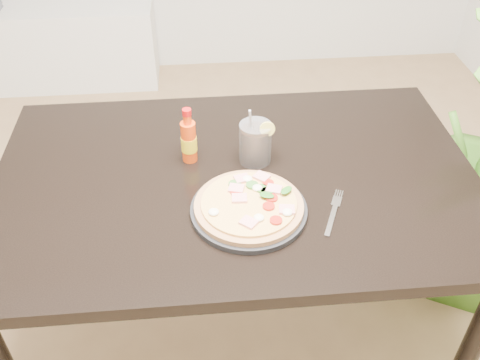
{
  "coord_description": "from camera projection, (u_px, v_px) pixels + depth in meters",
  "views": [
    {
      "loc": [
        0.15,
        -1.13,
        1.72
      ],
      "look_at": [
        0.25,
        -0.05,
        0.83
      ],
      "focal_mm": 40.0,
      "sensor_mm": 36.0,
      "label": 1
    }
  ],
  "objects": [
    {
      "name": "media_console",
      "position": [
        42.0,
        47.0,
        3.33
      ],
      "size": [
        1.4,
        0.34,
        0.5
      ],
      "primitive_type": "cube",
      "color": "white",
      "rests_on": "ground"
    },
    {
      "name": "cola_cup",
      "position": [
        255.0,
        144.0,
        1.57
      ],
      "size": [
        0.1,
        0.1,
        0.18
      ],
      "rotation": [
        0.0,
        0.0,
        0.37
      ],
      "color": "black",
      "rests_on": "dining_table"
    },
    {
      "name": "plant_pot",
      "position": [
        463.0,
        250.0,
        2.19
      ],
      "size": [
        0.28,
        0.28,
        0.22
      ],
      "primitive_type": "cylinder",
      "color": "brown",
      "rests_on": "ground"
    },
    {
      "name": "dining_table",
      "position": [
        236.0,
        197.0,
        1.6
      ],
      "size": [
        1.4,
        0.9,
        0.75
      ],
      "color": "black",
      "rests_on": "ground"
    },
    {
      "name": "pizza",
      "position": [
        250.0,
        204.0,
        1.41
      ],
      "size": [
        0.29,
        0.29,
        0.03
      ],
      "color": "tan",
      "rests_on": "plate"
    },
    {
      "name": "plate",
      "position": [
        249.0,
        210.0,
        1.42
      ],
      "size": [
        0.31,
        0.31,
        0.02
      ],
      "primitive_type": "cylinder",
      "color": "black",
      "rests_on": "dining_table"
    },
    {
      "name": "fork",
      "position": [
        334.0,
        211.0,
        1.42
      ],
      "size": [
        0.09,
        0.18,
        0.0
      ],
      "rotation": [
        0.0,
        0.0,
        -0.41
      ],
      "color": "silver",
      "rests_on": "dining_table"
    },
    {
      "name": "hot_sauce_bottle",
      "position": [
        189.0,
        140.0,
        1.56
      ],
      "size": [
        0.05,
        0.05,
        0.18
      ],
      "rotation": [
        0.0,
        0.0,
        0.06
      ],
      "color": "#E4420D",
      "rests_on": "dining_table"
    },
    {
      "name": "floor",
      "position": [
        172.0,
        350.0,
        1.95
      ],
      "size": [
        4.5,
        4.5,
        0.0
      ],
      "primitive_type": "plane",
      "color": "#9E7A51",
      "rests_on": "ground"
    }
  ]
}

